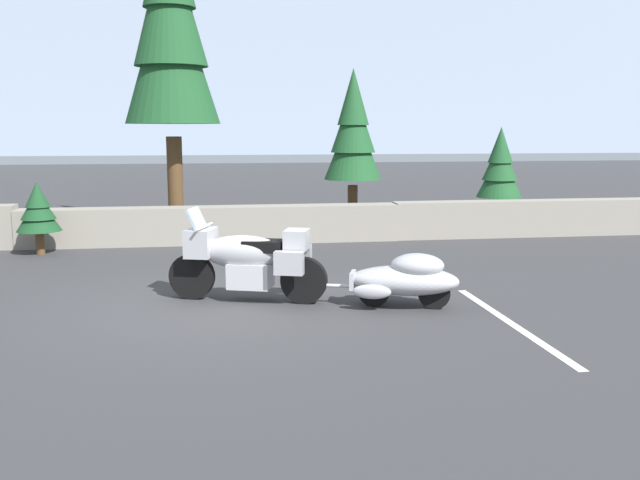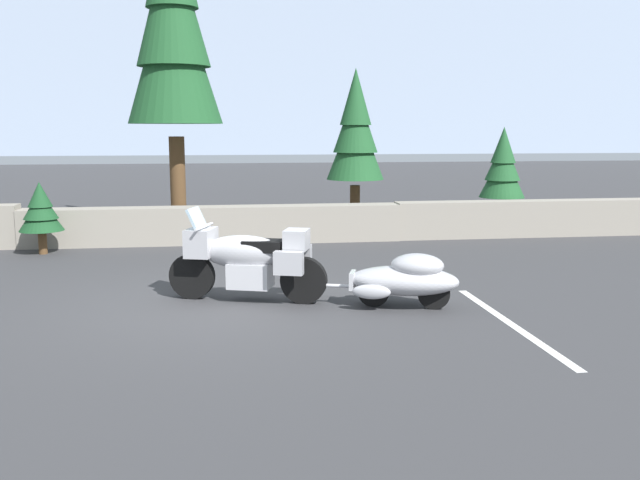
{
  "view_description": "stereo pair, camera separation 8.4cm",
  "coord_description": "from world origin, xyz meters",
  "px_view_note": "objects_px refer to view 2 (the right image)",
  "views": [
    {
      "loc": [
        0.14,
        -9.56,
        2.45
      ],
      "look_at": [
        1.57,
        0.2,
        0.85
      ],
      "focal_mm": 38.86,
      "sensor_mm": 36.0,
      "label": 1
    },
    {
      "loc": [
        0.22,
        -9.57,
        2.45
      ],
      "look_at": [
        1.57,
        0.2,
        0.85
      ],
      "focal_mm": 38.86,
      "sensor_mm": 36.0,
      "label": 2
    }
  ],
  "objects_px": {
    "touring_motorcycle": "(246,258)",
    "pine_tree_far_right": "(503,166)",
    "pine_tree_secondary": "(355,130)",
    "pine_tree_tall": "(173,19)",
    "car_shaped_trailer": "(405,278)"
  },
  "relations": [
    {
      "from": "touring_motorcycle",
      "to": "pine_tree_far_right",
      "type": "xyz_separation_m",
      "value": [
        6.29,
        6.06,
        0.93
      ]
    },
    {
      "from": "touring_motorcycle",
      "to": "pine_tree_secondary",
      "type": "xyz_separation_m",
      "value": [
        2.79,
        6.44,
        1.77
      ]
    },
    {
      "from": "pine_tree_tall",
      "to": "pine_tree_secondary",
      "type": "xyz_separation_m",
      "value": [
        4.16,
        -0.47,
        -2.5
      ]
    },
    {
      "from": "pine_tree_tall",
      "to": "car_shaped_trailer",
      "type": "bearing_deg",
      "value": -65.19
    },
    {
      "from": "pine_tree_secondary",
      "to": "pine_tree_far_right",
      "type": "height_order",
      "value": "pine_tree_secondary"
    },
    {
      "from": "touring_motorcycle",
      "to": "car_shaped_trailer",
      "type": "distance_m",
      "value": 2.25
    },
    {
      "from": "car_shaped_trailer",
      "to": "pine_tree_secondary",
      "type": "distance_m",
      "value": 7.42
    },
    {
      "from": "car_shaped_trailer",
      "to": "pine_tree_far_right",
      "type": "relative_size",
      "value": 0.89
    },
    {
      "from": "car_shaped_trailer",
      "to": "pine_tree_far_right",
      "type": "bearing_deg",
      "value": 58.36
    },
    {
      "from": "pine_tree_secondary",
      "to": "pine_tree_tall",
      "type": "bearing_deg",
      "value": 173.54
    },
    {
      "from": "pine_tree_tall",
      "to": "pine_tree_secondary",
      "type": "distance_m",
      "value": 4.88
    },
    {
      "from": "car_shaped_trailer",
      "to": "pine_tree_secondary",
      "type": "bearing_deg",
      "value": 84.76
    },
    {
      "from": "car_shaped_trailer",
      "to": "pine_tree_secondary",
      "type": "height_order",
      "value": "pine_tree_secondary"
    },
    {
      "from": "touring_motorcycle",
      "to": "pine_tree_far_right",
      "type": "height_order",
      "value": "pine_tree_far_right"
    },
    {
      "from": "pine_tree_secondary",
      "to": "pine_tree_far_right",
      "type": "distance_m",
      "value": 3.62
    }
  ]
}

